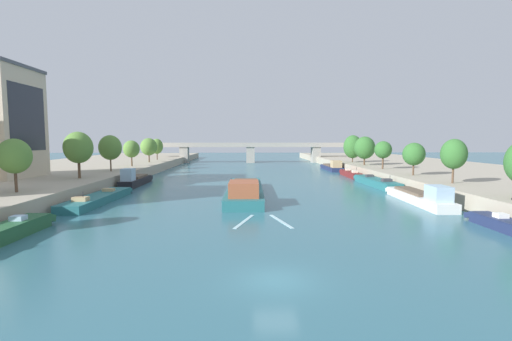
% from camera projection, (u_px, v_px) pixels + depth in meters
% --- Properties ---
extents(ground_plane, '(400.00, 400.00, 0.00)m').
position_uv_depth(ground_plane, '(276.00, 280.00, 20.16)').
color(ground_plane, '#336675').
extents(quay_left, '(36.00, 170.00, 2.07)m').
position_uv_depth(quay_left, '(58.00, 173.00, 73.62)').
color(quay_left, '#A89E89').
rests_on(quay_left, ground).
extents(quay_right, '(36.00, 170.00, 2.07)m').
position_uv_depth(quay_right, '(443.00, 172.00, 76.05)').
color(quay_right, '#A89E89').
rests_on(quay_right, ground).
extents(barge_midriver, '(5.17, 24.41, 3.00)m').
position_uv_depth(barge_midriver, '(245.00, 190.00, 49.62)').
color(barge_midriver, '#23666B').
rests_on(barge_midriver, ground).
extents(wake_behind_barge, '(5.60, 5.92, 0.03)m').
position_uv_depth(wake_behind_barge, '(263.00, 221.00, 34.67)').
color(wake_behind_barge, '#A5D1DB').
rests_on(wake_behind_barge, ground).
extents(moored_boat_left_midway, '(2.36, 11.71, 2.32)m').
position_uv_depth(moored_boat_left_midway, '(1.00, 234.00, 27.72)').
color(moored_boat_left_midway, '#235633').
rests_on(moored_boat_left_midway, ground).
extents(moored_boat_left_far, '(3.51, 16.28, 2.10)m').
position_uv_depth(moored_boat_left_far, '(98.00, 199.00, 44.91)').
color(moored_boat_left_far, '#23666B').
rests_on(moored_boat_left_far, ground).
extents(moored_boat_left_downstream, '(2.49, 12.76, 3.26)m').
position_uv_depth(moored_boat_left_downstream, '(135.00, 180.00, 61.74)').
color(moored_boat_left_downstream, black).
rests_on(moored_boat_left_downstream, ground).
extents(moored_boat_right_downstream, '(3.22, 15.69, 2.82)m').
position_uv_depth(moored_boat_right_downstream, '(420.00, 197.00, 44.34)').
color(moored_boat_right_downstream, silver).
rests_on(moored_boat_right_downstream, ground).
extents(moored_boat_right_second, '(3.03, 16.11, 2.32)m').
position_uv_depth(moored_boat_right_second, '(376.00, 182.00, 61.71)').
color(moored_boat_right_second, '#23666B').
rests_on(moored_boat_right_second, ground).
extents(moored_boat_right_midway, '(2.22, 12.07, 2.28)m').
position_uv_depth(moored_boat_right_midway, '(350.00, 174.00, 76.46)').
color(moored_boat_right_midway, maroon).
rests_on(moored_boat_right_midway, ground).
extents(moored_boat_right_upstream, '(3.31, 15.11, 2.81)m').
position_uv_depth(moored_boat_right_upstream, '(332.00, 167.00, 92.69)').
color(moored_boat_right_upstream, '#1E284C').
rests_on(moored_boat_right_upstream, ground).
extents(tree_left_midway, '(3.54, 3.54, 6.06)m').
position_uv_depth(tree_left_midway, '(14.00, 156.00, 39.64)').
color(tree_left_midway, brown).
rests_on(tree_left_midway, quay_left).
extents(tree_left_past_mid, '(4.29, 4.29, 7.15)m').
position_uv_depth(tree_left_past_mid, '(78.00, 148.00, 54.11)').
color(tree_left_past_mid, brown).
rests_on(tree_left_past_mid, quay_left).
extents(tree_left_end_of_row, '(4.16, 4.16, 6.77)m').
position_uv_depth(tree_left_end_of_row, '(110.00, 148.00, 66.21)').
color(tree_left_end_of_row, brown).
rests_on(tree_left_end_of_row, quay_left).
extents(tree_left_second, '(3.58, 3.58, 5.77)m').
position_uv_depth(tree_left_second, '(131.00, 149.00, 79.12)').
color(tree_left_second, brown).
rests_on(tree_left_second, quay_left).
extents(tree_left_nearest, '(4.30, 4.30, 6.33)m').
position_uv_depth(tree_left_nearest, '(149.00, 147.00, 92.40)').
color(tree_left_nearest, brown).
rests_on(tree_left_nearest, quay_left).
extents(tree_left_distant, '(3.55, 3.55, 6.18)m').
position_uv_depth(tree_left_distant, '(157.00, 146.00, 104.45)').
color(tree_left_distant, brown).
rests_on(tree_left_distant, quay_left).
extents(tree_right_past_mid, '(3.36, 3.36, 6.03)m').
position_uv_depth(tree_right_past_mid, '(454.00, 154.00, 47.77)').
color(tree_right_past_mid, brown).
rests_on(tree_right_past_mid, quay_right).
extents(tree_right_by_lamp, '(3.58, 3.58, 5.42)m').
position_uv_depth(tree_right_by_lamp, '(414.00, 154.00, 58.74)').
color(tree_right_by_lamp, brown).
rests_on(tree_right_by_lamp, quay_right).
extents(tree_right_midway, '(3.40, 3.40, 5.63)m').
position_uv_depth(tree_right_midway, '(383.00, 150.00, 71.24)').
color(tree_right_midway, brown).
rests_on(tree_right_midway, quay_right).
extents(tree_right_distant, '(4.73, 4.73, 6.66)m').
position_uv_depth(tree_right_distant, '(365.00, 148.00, 82.09)').
color(tree_right_distant, brown).
rests_on(tree_right_distant, quay_right).
extents(tree_right_third, '(4.79, 4.79, 7.09)m').
position_uv_depth(tree_right_third, '(353.00, 147.00, 92.70)').
color(tree_right_third, brown).
rests_on(tree_right_third, quay_right).
extents(bridge_far, '(69.65, 4.40, 6.94)m').
position_uv_depth(bridge_far, '(250.00, 150.00, 122.52)').
color(bridge_far, '#9E998E').
rests_on(bridge_far, ground).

